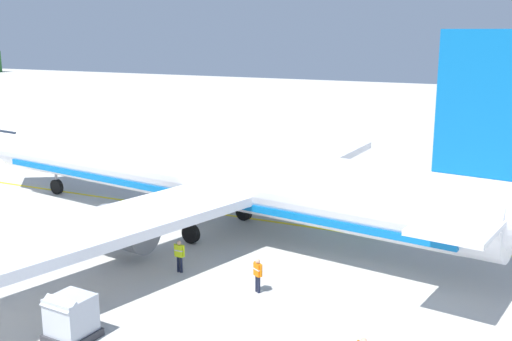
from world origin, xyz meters
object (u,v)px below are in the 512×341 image
service_truck_fuel (395,203)px  crew_supervisor (179,254)px  airliner_foreground (206,174)px  cargo_container_near (71,318)px  cargo_container_mid (451,190)px  crew_loader_left (258,273)px  crew_marshaller (443,230)px

service_truck_fuel → crew_supervisor: (-12.37, 7.91, -0.42)m
airliner_foreground → cargo_container_near: size_ratio=21.77×
service_truck_fuel → cargo_container_mid: service_truck_fuel is taller
airliner_foreground → cargo_container_near: (-14.33, -2.16, -2.49)m
airliner_foreground → crew_loader_left: airliner_foreground is taller
crew_loader_left → crew_supervisor: bearing=83.7°
airliner_foreground → crew_marshaller: size_ratio=24.51×
service_truck_fuel → cargo_container_mid: size_ratio=2.65×
crew_supervisor → cargo_container_near: bearing=179.0°
cargo_container_mid → crew_supervisor: (-19.25, 10.29, 0.12)m
crew_loader_left → crew_marshaller: bearing=-34.3°
crew_marshaller → crew_supervisor: (-9.34, 11.28, -0.02)m
cargo_container_mid → crew_supervisor: cargo_container_mid is taller
cargo_container_near → crew_marshaller: (16.99, -11.42, 0.10)m
service_truck_fuel → cargo_container_near: bearing=158.1°
crew_marshaller → crew_loader_left: crew_marshaller is taller
airliner_foreground → cargo_container_mid: (12.57, -12.58, -2.53)m
crew_loader_left → crew_supervisor: (0.51, 4.57, 0.02)m
airliner_foreground → service_truck_fuel: (5.68, -10.20, -1.99)m
crew_marshaller → airliner_foreground: bearing=101.1°
service_truck_fuel → crew_supervisor: service_truck_fuel is taller
cargo_container_mid → cargo_container_near: bearing=158.8°
cargo_container_near → crew_supervisor: size_ratio=1.15×
service_truck_fuel → crew_marshaller: service_truck_fuel is taller
service_truck_fuel → crew_loader_left: service_truck_fuel is taller
airliner_foreground → crew_supervisor: size_ratio=25.08×
cargo_container_near → crew_supervisor: (7.64, -0.13, 0.08)m
airliner_foreground → cargo_container_mid: 17.96m
service_truck_fuel → crew_loader_left: size_ratio=3.79×
cargo_container_mid → crew_supervisor: bearing=151.9°
crew_marshaller → crew_supervisor: size_ratio=1.02×
airliner_foreground → crew_loader_left: 10.23m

